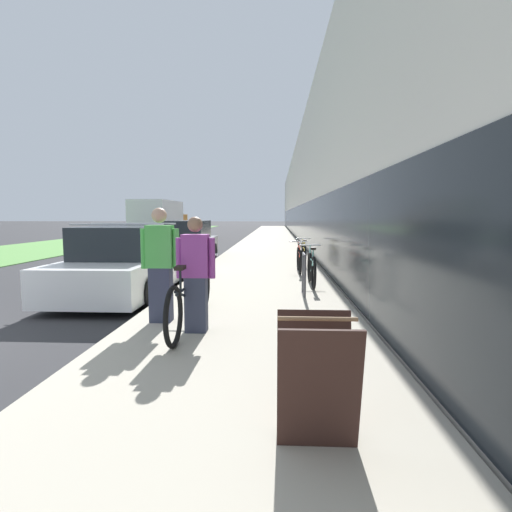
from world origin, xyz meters
The scene contains 14 objects.
sidewalk_slab centered at (5.09, 21.00, 0.07)m, with size 3.62×70.00×0.14m.
storefront_facade centered at (11.94, 29.00, 3.53)m, with size 10.01×70.00×7.07m.
lawn_strip centered at (-6.87, 25.00, 0.01)m, with size 6.38×70.00×0.03m.
tandem_bicycle centered at (4.29, 1.52, 0.55)m, with size 0.52×2.88×0.96m.
person_rider centered at (4.44, 1.15, 0.94)m, with size 0.54×0.21×1.59m.
person_bystander centered at (3.80, 1.64, 1.00)m, with size 0.58×0.23×1.72m.
bike_rack_hoop centered at (6.09, 3.80, 0.66)m, with size 0.05×0.60×0.84m.
cruiser_bike_nearest centered at (6.34, 4.89, 0.53)m, with size 0.52×1.76×0.91m.
cruiser_bike_middle centered at (6.18, 7.01, 0.51)m, with size 0.52×1.66×0.86m.
cruiser_bike_farthest centered at (6.44, 8.98, 0.50)m, with size 0.52×1.76×0.83m.
sandwich_board_sign centered at (5.83, -1.45, 0.59)m, with size 0.56×0.56×0.90m.
parked_sedan_curbside centered at (2.23, 4.38, 0.68)m, with size 1.98×4.52×1.57m.
vintage_roadster_curbside centered at (2.14, 10.76, 0.69)m, with size 1.83×4.34×1.54m.
moving_truck centered at (-1.98, 21.31, 1.35)m, with size 2.21×6.73×2.66m.
Camera 1 is at (5.53, -4.20, 1.75)m, focal length 28.00 mm.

